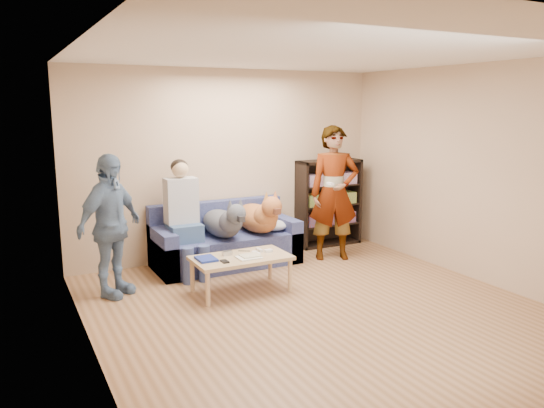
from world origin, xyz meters
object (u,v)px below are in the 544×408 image
coffee_table (241,260)px  bookshelf (328,201)px  camera_silver (227,253)px  person_standing_right (334,193)px  person_standing_left (110,226)px  notebook_blue (206,259)px  sofa (225,244)px  dog_gray (224,222)px  person_seated (184,214)px  dog_tan (259,217)px

coffee_table → bookshelf: 2.46m
camera_silver → coffee_table: size_ratio=0.10×
person_standing_right → camera_silver: size_ratio=16.75×
person_standing_left → notebook_blue: bearing=-66.9°
person_standing_left → coffee_table: person_standing_left is taller
coffee_table → bookshelf: (2.05, 1.32, 0.31)m
bookshelf → sofa: bearing=-172.6°
notebook_blue → bookshelf: 2.77m
sofa → dog_gray: bearing=-112.9°
person_standing_left → bookshelf: bearing=-25.2°
notebook_blue → coffee_table: bearing=-7.1°
person_standing_left → coffee_table: size_ratio=1.45×
person_standing_left → camera_silver: size_ratio=14.52×
person_standing_left → person_seated: person_standing_left is taller
camera_silver → notebook_blue: bearing=-166.0°
notebook_blue → bookshelf: bookshelf is taller
person_seated → coffee_table: size_ratio=1.34×
person_standing_right → coffee_table: 1.90m
bookshelf → dog_tan: bearing=-163.0°
camera_silver → bookshelf: (2.17, 1.20, 0.23)m
person_standing_right → camera_silver: 1.95m
camera_silver → dog_tan: dog_tan is taller
sofa → dog_gray: dog_gray is taller
coffee_table → notebook_blue: bearing=172.9°
person_standing_right → notebook_blue: size_ratio=7.09×
person_standing_left → sofa: size_ratio=0.84×
camera_silver → sofa: bearing=69.3°
person_standing_right → dog_gray: (-1.54, 0.22, -0.29)m
notebook_blue → dog_tan: 1.39m
coffee_table → person_seated: bearing=109.8°
person_seated → dog_gray: bearing=-10.4°
bookshelf → person_seated: bearing=-171.4°
person_seated → bookshelf: size_ratio=1.13×
person_standing_right → sofa: (-1.45, 0.44, -0.64)m
person_standing_left → sofa: bearing=-19.3°
person_standing_left → dog_tan: size_ratio=1.36×
person_standing_right → coffee_table: size_ratio=1.68×
sofa → person_standing_right: bearing=-16.8°
notebook_blue → sofa: 1.24m
person_standing_left → person_seated: bearing=-15.4°
notebook_blue → dog_gray: dog_gray is taller
dog_gray → coffee_table: (-0.16, -0.87, -0.26)m
camera_silver → dog_gray: bearing=69.9°
person_seated → dog_gray: size_ratio=1.18×
person_seated → dog_tan: (1.02, -0.06, -0.13)m
person_standing_left → dog_tan: bearing=-28.2°
person_standing_right → person_standing_left: bearing=-156.7°
dog_tan → dog_gray: bearing=-176.6°
person_standing_right → dog_tan: person_standing_right is taller
sofa → bookshelf: bookshelf is taller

